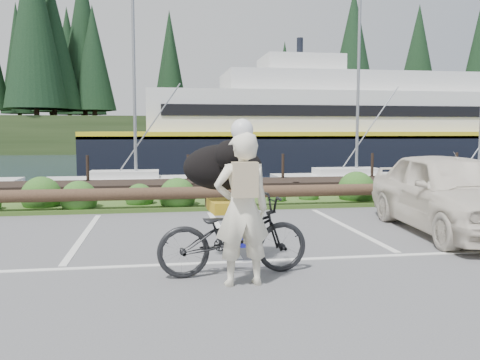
% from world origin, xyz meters
% --- Properties ---
extents(ground, '(72.00, 72.00, 0.00)m').
position_xyz_m(ground, '(0.00, 0.00, 0.00)').
color(ground, '#525255').
extents(harbor_backdrop, '(170.00, 160.00, 30.00)m').
position_xyz_m(harbor_backdrop, '(0.40, 78.42, -0.00)').
color(harbor_backdrop, '#162437').
rests_on(harbor_backdrop, ground).
extents(vegetation_strip, '(34.00, 1.60, 0.10)m').
position_xyz_m(vegetation_strip, '(0.00, 5.30, 0.05)').
color(vegetation_strip, '#3D5B21').
rests_on(vegetation_strip, ground).
extents(log_rail, '(32.00, 0.30, 0.60)m').
position_xyz_m(log_rail, '(0.00, 4.60, 0.00)').
color(log_rail, '#443021').
rests_on(log_rail, ground).
extents(bicycle, '(2.13, 0.89, 1.09)m').
position_xyz_m(bicycle, '(-0.20, -1.04, 0.55)').
color(bicycle, black).
rests_on(bicycle, ground).
extents(cyclist, '(0.75, 0.52, 1.95)m').
position_xyz_m(cyclist, '(-0.16, -1.52, 0.98)').
color(cyclist, white).
rests_on(cyclist, ground).
extents(dog, '(0.67, 1.22, 0.68)m').
position_xyz_m(dog, '(-0.26, -0.37, 1.43)').
color(dog, black).
rests_on(dog, bicycle).
extents(parked_car, '(2.25, 4.76, 1.57)m').
position_xyz_m(parked_car, '(4.36, 1.18, 0.79)').
color(parked_car, silver).
rests_on(parked_car, ground).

